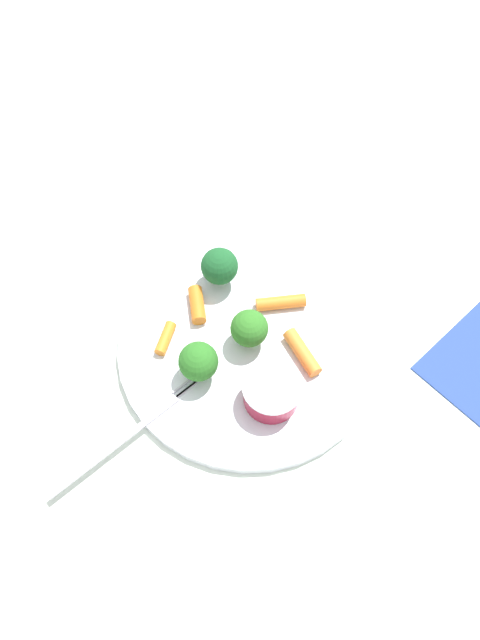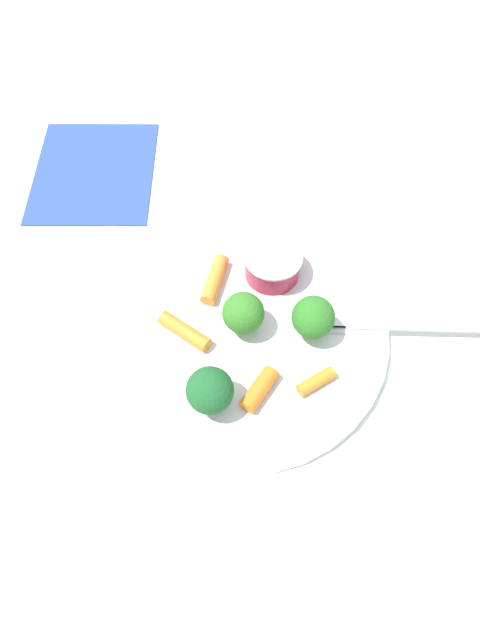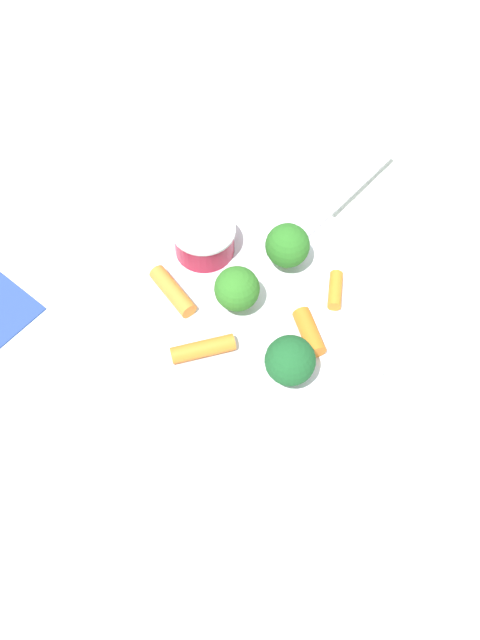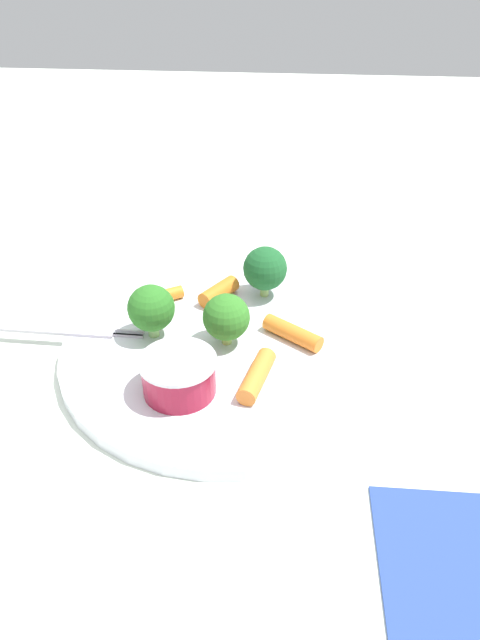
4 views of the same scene
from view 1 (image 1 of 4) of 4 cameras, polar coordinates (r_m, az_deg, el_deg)
ground_plane at (r=0.66m, az=0.89°, el=-2.58°), size 2.40×2.40×0.00m
plate at (r=0.66m, az=0.90°, el=-2.33°), size 0.30×0.30×0.01m
sauce_cup at (r=0.61m, az=3.14°, el=-7.23°), size 0.06×0.06×0.03m
broccoli_floret_0 at (r=0.67m, az=-2.06°, el=5.36°), size 0.04×0.04×0.05m
broccoli_floret_1 at (r=0.61m, az=-4.16°, el=-4.16°), size 0.04×0.04×0.05m
broccoli_floret_2 at (r=0.63m, az=1.16°, el=-0.47°), size 0.04×0.04×0.05m
carrot_stick_0 at (r=0.67m, az=-4.30°, el=1.52°), size 0.05×0.04×0.02m
carrot_stick_1 at (r=0.67m, az=4.08°, el=1.75°), size 0.05×0.06×0.02m
carrot_stick_2 at (r=0.65m, az=-7.44°, el=-1.81°), size 0.03×0.04×0.01m
carrot_stick_3 at (r=0.64m, az=6.23°, el=-3.23°), size 0.06×0.03×0.02m
fork at (r=0.61m, az=-11.06°, el=-10.92°), size 0.01×0.19×0.00m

